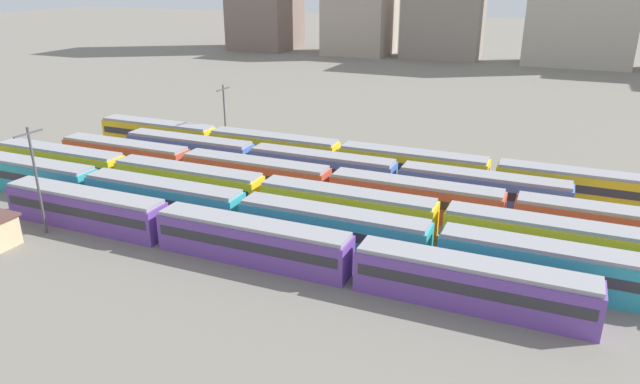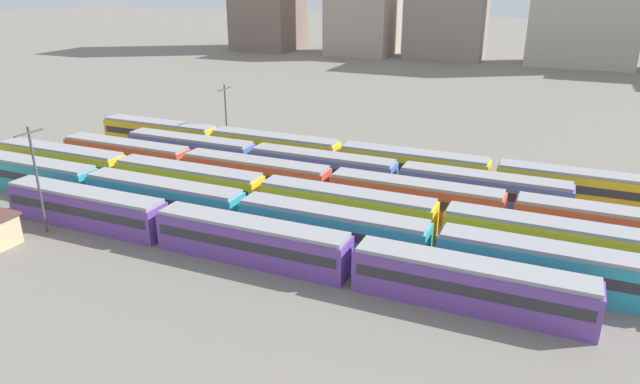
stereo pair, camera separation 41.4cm
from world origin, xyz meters
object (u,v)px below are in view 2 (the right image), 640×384
object	(u,v)px
train_track_2	(440,223)
catenary_pole_0	(37,176)
train_track_0	(251,241)
train_track_5	(493,176)
train_track_1	(332,228)
train_track_4	(322,168)
catenary_pole_1	(226,113)
train_track_3	(331,186)

from	to	relation	value
train_track_2	catenary_pole_0	size ratio (longest dim) A/B	10.60
train_track_0	catenary_pole_0	xyz separation A→B (m)	(-21.45, -2.85, 3.96)
train_track_0	train_track_5	world-z (taller)	same
train_track_1	catenary_pole_0	distance (m)	28.37
train_track_0	train_track_5	size ratio (longest dim) A/B	0.50
train_track_2	train_track_4	world-z (taller)	same
train_track_0	catenary_pole_1	world-z (taller)	catenary_pole_1
train_track_0	catenary_pole_1	distance (m)	36.07
train_track_1	train_track_4	bearing A→B (deg)	116.25
catenary_pole_0	catenary_pole_1	bearing A→B (deg)	88.85
train_track_0	train_track_1	bearing A→B (deg)	43.58
train_track_5	catenary_pole_1	world-z (taller)	catenary_pole_1
train_track_5	catenary_pole_1	size ratio (longest dim) A/B	12.31
train_track_5	catenary_pole_0	xyz separation A→B (m)	(-38.45, -28.85, 3.96)
train_track_1	train_track_4	xyz separation A→B (m)	(-7.69, 15.60, -0.00)
train_track_5	catenary_pole_1	xyz separation A→B (m)	(-37.81, 3.30, 3.20)
train_track_3	catenary_pole_1	bearing A→B (deg)	147.93
train_track_2	train_track_1	bearing A→B (deg)	-149.56
train_track_5	train_track_4	bearing A→B (deg)	-164.87
train_track_2	train_track_5	distance (m)	15.83
train_track_1	train_track_4	size ratio (longest dim) A/B	1.68
train_track_3	train_track_4	size ratio (longest dim) A/B	1.34
train_track_2	train_track_3	size ratio (longest dim) A/B	1.51
train_track_5	train_track_2	bearing A→B (deg)	-99.78
train_track_4	catenary_pole_1	world-z (taller)	catenary_pole_1
train_track_4	train_track_5	xyz separation A→B (m)	(19.23, 5.20, 0.00)
train_track_4	train_track_2	bearing A→B (deg)	-32.15
train_track_1	train_track_2	distance (m)	10.26
train_track_4	catenary_pole_0	size ratio (longest dim) A/B	5.26
train_track_3	train_track_4	distance (m)	6.15
train_track_2	catenary_pole_0	world-z (taller)	catenary_pole_0
train_track_0	catenary_pole_0	bearing A→B (deg)	-172.42
train_track_0	train_track_4	world-z (taller)	same
catenary_pole_0	catenary_pole_1	size ratio (longest dim) A/B	1.16
catenary_pole_1	train_track_0	bearing A→B (deg)	-54.63
train_track_2	catenary_pole_1	size ratio (longest dim) A/B	12.31
train_track_1	train_track_5	world-z (taller)	same
train_track_3	train_track_4	bearing A→B (deg)	122.30
train_track_0	train_track_1	distance (m)	7.54
train_track_0	train_track_3	distance (m)	15.64
train_track_0	train_track_1	size ratio (longest dim) A/B	0.60
train_track_2	catenary_pole_0	distance (m)	38.35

